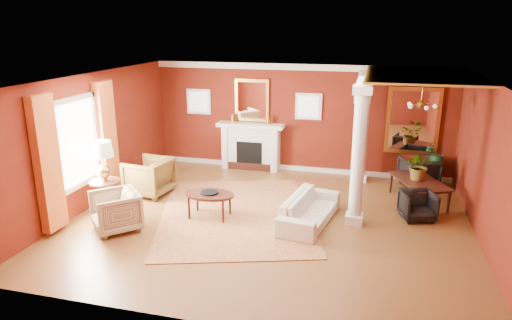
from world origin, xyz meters
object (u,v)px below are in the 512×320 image
(side_table, at_px, (103,165))
(armchair_stripe, at_px, (116,209))
(armchair_leopard, at_px, (149,175))
(coffee_table, at_px, (209,195))
(dining_table, at_px, (420,185))
(sofa, at_px, (310,205))

(side_table, bearing_deg, armchair_stripe, -46.79)
(armchair_leopard, bearing_deg, side_table, -6.40)
(armchair_stripe, height_order, coffee_table, armchair_stripe)
(armchair_leopard, height_order, dining_table, armchair_leopard)
(armchair_stripe, height_order, dining_table, armchair_stripe)
(armchair_stripe, bearing_deg, dining_table, 72.28)
(armchair_stripe, bearing_deg, armchair_leopard, 143.41)
(sofa, bearing_deg, armchair_leopard, 89.83)
(armchair_leopard, bearing_deg, coffee_table, 71.79)
(sofa, bearing_deg, side_table, 107.87)
(armchair_leopard, relative_size, side_table, 0.60)
(coffee_table, xyz_separation_m, side_table, (-2.18, -0.38, 0.60))
(armchair_leopard, bearing_deg, sofa, 88.45)
(dining_table, bearing_deg, armchair_leopard, 75.93)
(sofa, distance_m, coffee_table, 2.08)
(armchair_leopard, distance_m, armchair_stripe, 1.98)
(sofa, relative_size, armchair_stripe, 2.28)
(side_table, bearing_deg, coffee_table, 9.80)
(sofa, bearing_deg, dining_table, -42.88)
(sofa, relative_size, armchair_leopard, 2.04)
(armchair_leopard, distance_m, dining_table, 6.26)
(sofa, xyz_separation_m, coffee_table, (-2.06, -0.25, 0.10))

